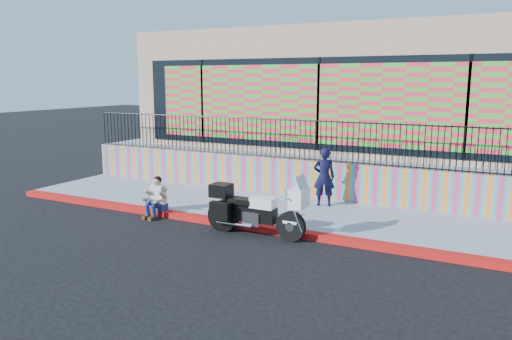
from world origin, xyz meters
The scene contains 10 objects.
ground centered at (0.00, 0.00, 0.00)m, with size 90.00×90.00×0.00m, color black.
red_curb centered at (0.00, 0.00, 0.07)m, with size 16.00×0.30×0.15m, color #B20C11.
sidewalk centered at (0.00, 1.65, 0.07)m, with size 16.00×3.00×0.15m, color #858EA0.
mural_wall centered at (0.00, 3.25, 0.70)m, with size 16.00×0.20×1.10m, color #DA396F.
metal_fence centered at (0.00, 3.25, 1.85)m, with size 15.80×0.04×1.20m, color black, non-canonical shape.
elevated_platform centered at (0.00, 8.35, 0.62)m, with size 16.00×10.00×1.25m, color #858EA0.
storefront_building centered at (0.00, 8.13, 3.25)m, with size 14.00×8.06×4.00m.
police_motorcycle centered at (0.15, -0.36, 0.64)m, with size 2.45×0.81×1.53m.
police_officer centered at (0.82, 2.49, 0.96)m, with size 0.59×0.39×1.61m, color black.
seated_man centered at (-2.88, -0.21, 0.45)m, with size 0.54×0.71×1.06m.
Camera 1 is at (5.36, -10.28, 3.59)m, focal length 35.00 mm.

